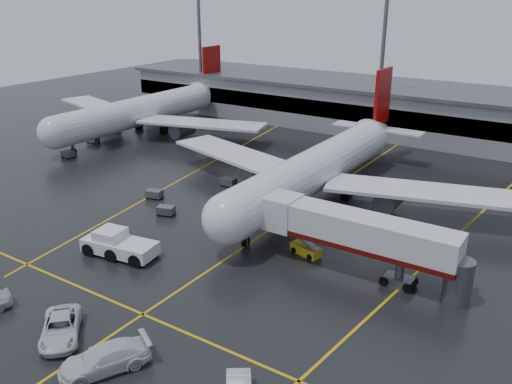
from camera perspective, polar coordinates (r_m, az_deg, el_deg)
The scene contains 20 objects.
ground at distance 61.38m, azimuth 2.59°, elevation -3.30°, with size 220.00×220.00×0.00m, color black.
apron_line_centre at distance 61.37m, azimuth 2.59°, elevation -3.29°, with size 0.25×90.00×0.02m, color gold.
apron_line_stop at distance 46.11m, azimuth -11.94°, elevation -12.61°, with size 60.00×0.25×0.02m, color gold.
apron_line_left at distance 79.80m, azimuth -6.09°, elevation 2.41°, with size 0.25×70.00×0.02m, color gold.
apron_line_right at distance 64.29m, azimuth 21.30°, elevation -3.63°, with size 0.25×70.00×0.02m, color gold.
terminal at distance 102.44m, azimuth 16.67°, elevation 8.29°, with size 122.00×19.00×8.60m.
light_mast_left at distance 116.84m, azimuth -6.01°, elevation 15.53°, with size 3.00×1.20×25.45m.
light_mast_mid at distance 96.84m, azimuth 13.32°, elevation 14.02°, with size 3.00×1.20×25.45m.
main_airliner at distance 67.85m, azimuth 6.86°, elevation 2.77°, with size 48.80×45.60×14.10m.
second_airliner at distance 101.44m, azimuth -11.75°, elevation 8.54°, with size 48.80×45.60×14.10m.
jet_bridge at distance 50.08m, azimuth 10.85°, elevation -4.54°, with size 19.90×3.40×6.05m.
pushback_tractor at distance 55.51m, azimuth -14.46°, elevation -5.49°, with size 8.01×4.32×2.72m.
belt_loader at distance 54.41m, azimuth 5.33°, elevation -6.12°, with size 3.40×2.09×2.01m.
service_van_a at distance 44.74m, azimuth -20.07°, elevation -13.44°, with size 2.74×5.94×1.65m, color silver.
service_van_b at distance 40.52m, azimuth -15.81°, elevation -16.69°, with size 2.59×6.36×1.85m, color silver.
baggage_cart_a at distance 64.06m, azimuth -9.58°, elevation -1.91°, with size 2.32×1.88×1.12m.
baggage_cart_b at distance 69.40m, azimuth -10.77°, elevation -0.17°, with size 2.27×1.78×1.12m.
baggage_cart_c at distance 72.54m, azimuth -2.97°, elevation 1.11°, with size 2.07×1.41×1.12m.
baggage_cart_d at distance 97.37m, azimuth -16.96°, elevation 5.39°, with size 2.12×1.49×1.12m.
baggage_cart_e at distance 90.04m, azimuth -19.40°, elevation 3.88°, with size 2.09×1.45×1.12m.
Camera 1 is at (28.40, -48.28, 25.09)m, focal length 37.58 mm.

